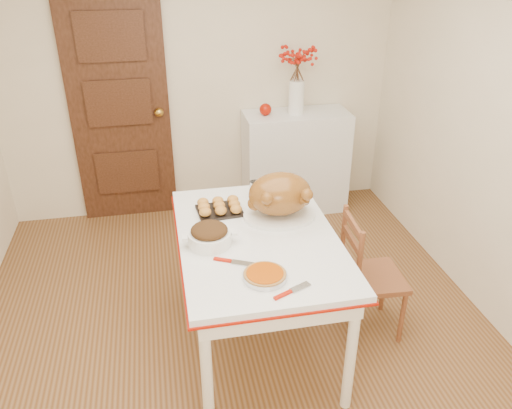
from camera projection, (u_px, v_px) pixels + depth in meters
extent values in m
cube|color=#5E3415|center=(239.00, 344.00, 3.35)|extent=(3.50, 4.00, 0.00)
cube|color=beige|center=(198.00, 79.00, 4.49)|extent=(3.50, 0.00, 2.50)
cube|color=black|center=(120.00, 109.00, 4.44)|extent=(0.85, 0.06, 2.06)
cube|color=white|center=(295.00, 162.00, 4.81)|extent=(0.96, 0.42, 0.96)
sphere|color=#A41102|center=(265.00, 109.00, 4.51)|extent=(0.11, 0.11, 0.11)
cylinder|color=#A53D00|center=(265.00, 275.00, 2.61)|extent=(0.26, 0.26, 0.05)
cylinder|color=white|center=(255.00, 189.00, 3.40)|extent=(0.08, 0.08, 0.11)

